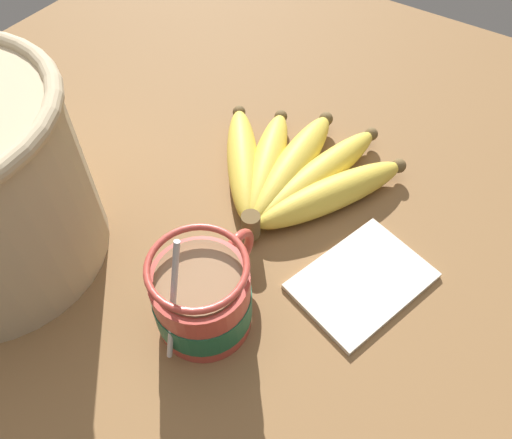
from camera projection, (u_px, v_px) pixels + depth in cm
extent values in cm
cube|color=brown|center=(248.00, 254.00, 54.52)|extent=(112.24, 112.24, 3.16)
cylinder|color=#B23D33|center=(203.00, 300.00, 44.83)|extent=(8.74, 8.74, 7.63)
cylinder|color=#195638|center=(203.00, 303.00, 45.26)|extent=(8.94, 8.94, 3.26)
torus|color=#B23D33|center=(236.00, 255.00, 46.89)|extent=(5.37, 0.90, 5.37)
cylinder|color=#846042|center=(199.00, 277.00, 41.76)|extent=(7.54, 7.54, 0.40)
torus|color=#B23D33|center=(197.00, 266.00, 40.52)|extent=(8.74, 8.74, 0.60)
cylinder|color=#B2B2B7|center=(173.00, 304.00, 39.81)|extent=(4.05, 0.50, 13.19)
ellipsoid|color=#B2B2B7|center=(195.00, 325.00, 45.85)|extent=(3.00, 2.00, 0.80)
cylinder|color=brown|center=(248.00, 224.00, 51.54)|extent=(2.00, 2.00, 3.00)
ellipsoid|color=gold|center=(331.00, 194.00, 55.28)|extent=(18.34, 12.24, 3.81)
sphere|color=brown|center=(399.00, 166.00, 58.03)|extent=(1.71, 1.71, 1.71)
ellipsoid|color=gold|center=(318.00, 176.00, 57.14)|extent=(20.47, 7.67, 3.65)
sphere|color=brown|center=(371.00, 134.00, 61.54)|extent=(1.64, 1.64, 1.64)
ellipsoid|color=gold|center=(293.00, 166.00, 57.91)|extent=(19.29, 5.51, 3.94)
sphere|color=brown|center=(326.00, 119.00, 63.10)|extent=(1.77, 1.77, 1.77)
ellipsoid|color=gold|center=(267.00, 164.00, 58.25)|extent=(17.75, 9.82, 3.67)
sphere|color=brown|center=(281.00, 116.00, 63.61)|extent=(1.65, 1.65, 1.65)
ellipsoid|color=gold|center=(243.00, 162.00, 58.52)|extent=(16.55, 14.00, 3.68)
sphere|color=brown|center=(239.00, 112.00, 64.14)|extent=(1.66, 1.66, 1.66)
cube|color=beige|center=(362.00, 281.00, 50.18)|extent=(15.51, 12.85, 0.60)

